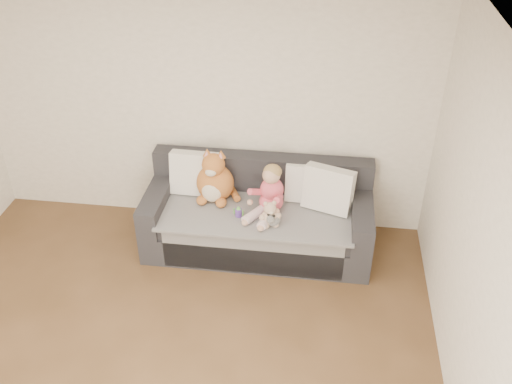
# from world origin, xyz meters

# --- Properties ---
(room_shell) EXTENTS (5.00, 5.00, 5.00)m
(room_shell) POSITION_xyz_m (0.00, 0.42, 1.30)
(room_shell) COLOR brown
(room_shell) RESTS_ON ground
(sofa) EXTENTS (2.20, 0.94, 0.85)m
(sofa) POSITION_xyz_m (0.61, 2.06, 0.31)
(sofa) COLOR #27272C
(sofa) RESTS_ON ground
(cushion_left) EXTENTS (0.48, 0.23, 0.45)m
(cushion_left) POSITION_xyz_m (-0.05, 2.22, 0.69)
(cushion_left) COLOR white
(cushion_left) RESTS_ON sofa
(cushion_right_back) EXTENTS (0.41, 0.19, 0.39)m
(cushion_right_back) POSITION_xyz_m (1.06, 2.22, 0.66)
(cushion_right_back) COLOR white
(cushion_right_back) RESTS_ON sofa
(cushion_right_front) EXTENTS (0.52, 0.35, 0.45)m
(cushion_right_front) POSITION_xyz_m (1.28, 2.10, 0.69)
(cushion_right_front) COLOR white
(cushion_right_front) RESTS_ON sofa
(toddler) EXTENTS (0.37, 0.50, 0.50)m
(toddler) POSITION_xyz_m (0.73, 1.97, 0.68)
(toddler) COLOR #E04F70
(toddler) RESTS_ON sofa
(plush_cat) EXTENTS (0.45, 0.38, 0.57)m
(plush_cat) POSITION_xyz_m (0.17, 2.12, 0.68)
(plush_cat) COLOR #B06427
(plush_cat) RESTS_ON sofa
(teddy_bear) EXTENTS (0.20, 0.16, 0.26)m
(teddy_bear) POSITION_xyz_m (0.76, 1.76, 0.58)
(teddy_bear) COLOR tan
(teddy_bear) RESTS_ON sofa
(plush_cow) EXTENTS (0.13, 0.20, 0.16)m
(plush_cow) POSITION_xyz_m (0.79, 1.75, 0.54)
(plush_cow) COLOR white
(plush_cow) RESTS_ON sofa
(sippy_cup) EXTENTS (0.10, 0.08, 0.11)m
(sippy_cup) POSITION_xyz_m (0.45, 1.85, 0.53)
(sippy_cup) COLOR #613CA3
(sippy_cup) RESTS_ON sofa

